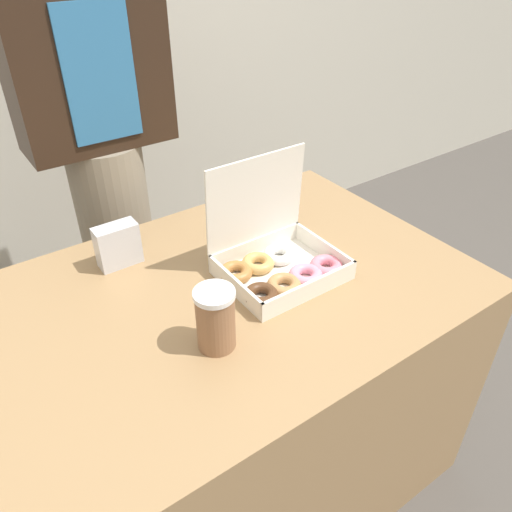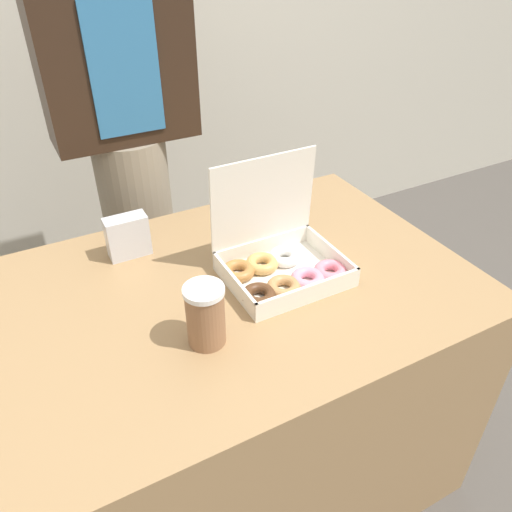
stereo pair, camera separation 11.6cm
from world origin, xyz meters
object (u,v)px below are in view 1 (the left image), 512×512
donut_box (276,260)px  napkin_holder (118,245)px  coffee_cup (216,319)px  person_customer (102,148)px

donut_box → napkin_holder: donut_box is taller
donut_box → coffee_cup: size_ratio=2.15×
person_customer → coffee_cup: bearing=-95.7°
donut_box → napkin_holder: size_ratio=2.70×
donut_box → person_customer: (-0.17, 0.69, 0.11)m
napkin_holder → person_customer: (0.13, 0.42, 0.09)m
coffee_cup → person_customer: person_customer is taller
donut_box → person_customer: 0.72m
donut_box → napkin_holder: (-0.31, 0.27, 0.02)m
donut_box → person_customer: person_customer is taller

